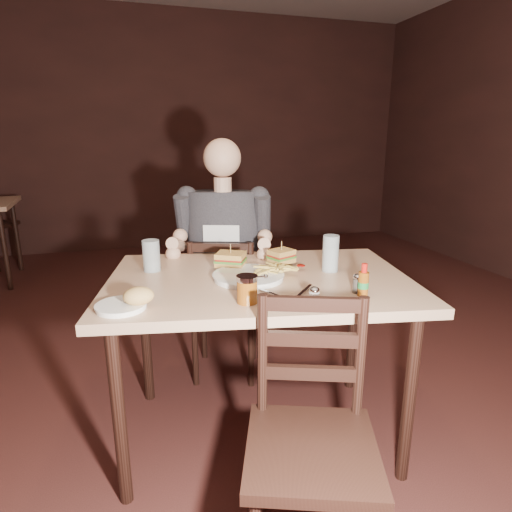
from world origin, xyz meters
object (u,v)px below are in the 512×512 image
object	(u,v)px
main_table	(259,294)
chair_far	(225,306)
dinner_plate	(248,277)
diner	(223,227)
side_plate	(121,307)
chair_near	(312,450)
syrup_dispenser	(247,289)
hot_sauce	(364,280)
glass_left	(151,256)
glass_right	(331,253)

from	to	relation	value
main_table	chair_far	distance (m)	0.65
chair_far	dinner_plate	bearing A→B (deg)	106.13
diner	side_plate	bearing A→B (deg)	-106.36
main_table	chair_near	xyz separation A→B (m)	(-0.03, -0.65, -0.26)
main_table	side_plate	bearing A→B (deg)	-160.14
main_table	diner	xyz separation A→B (m)	(-0.04, 0.54, 0.19)
syrup_dispenser	chair_near	bearing A→B (deg)	-65.92
main_table	side_plate	xyz separation A→B (m)	(-0.56, -0.20, 0.08)
chair_far	hot_sauce	size ratio (longest dim) A/B	6.61
glass_left	glass_right	size ratio (longest dim) A/B	0.86
chair_near	hot_sauce	distance (m)	0.62
chair_near	dinner_plate	size ratio (longest dim) A/B	2.93
glass_right	side_plate	size ratio (longest dim) A/B	0.95
glass_left	side_plate	distance (m)	0.45
diner	side_plate	size ratio (longest dim) A/B	5.36
chair_far	glass_left	size ratio (longest dim) A/B	5.97
glass_left	main_table	bearing A→B (deg)	-27.21
chair_far	chair_near	xyz separation A→B (m)	(-0.00, -1.24, 0.01)
glass_left	hot_sauce	bearing A→B (deg)	-36.31
diner	glass_right	world-z (taller)	diner
side_plate	dinner_plate	bearing A→B (deg)	20.71
glass_left	side_plate	world-z (taller)	glass_left
hot_sauce	side_plate	xyz separation A→B (m)	(-0.87, 0.12, -0.06)
glass_right	side_plate	world-z (taller)	glass_right
hot_sauce	main_table	bearing A→B (deg)	133.76
main_table	hot_sauce	size ratio (longest dim) A/B	11.12
chair_far	main_table	bearing A→B (deg)	111.02
main_table	syrup_dispenser	size ratio (longest dim) A/B	13.76
chair_far	diner	size ratio (longest dim) A/B	0.91
main_table	glass_left	xyz separation A→B (m)	(-0.43, 0.22, 0.15)
main_table	syrup_dispenser	distance (m)	0.32
glass_left	hot_sauce	size ratio (longest dim) A/B	1.11
chair_far	chair_near	size ratio (longest dim) A/B	0.97
main_table	glass_left	size ratio (longest dim) A/B	10.05
glass_right	hot_sauce	size ratio (longest dim) A/B	1.29
chair_near	hot_sauce	bearing A→B (deg)	64.86
glass_left	dinner_plate	bearing A→B (deg)	-31.29
main_table	glass_right	xyz separation A→B (m)	(0.33, -0.00, 0.16)
glass_left	syrup_dispenser	size ratio (longest dim) A/B	1.37
chair_far	dinner_plate	xyz separation A→B (m)	(-0.02, -0.60, 0.36)
chair_far	glass_left	bearing A→B (deg)	60.54
main_table	glass_right	world-z (taller)	glass_right
syrup_dispenser	glass_left	bearing A→B (deg)	132.25
chair_near	diner	xyz separation A→B (m)	(-0.01, 1.20, 0.46)
chair_far	chair_near	bearing A→B (deg)	108.29
hot_sauce	side_plate	world-z (taller)	hot_sauce
diner	hot_sauce	size ratio (longest dim) A/B	7.27
glass_left	glass_right	xyz separation A→B (m)	(0.76, -0.23, 0.01)
diner	syrup_dispenser	xyz separation A→B (m)	(-0.08, -0.81, -0.06)
diner	side_plate	distance (m)	0.91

